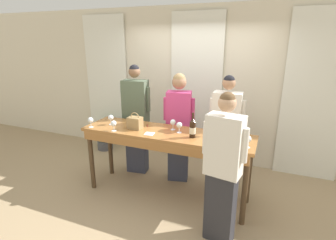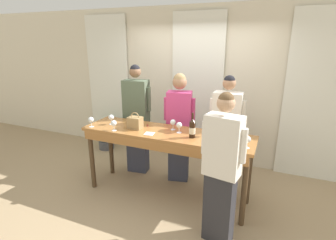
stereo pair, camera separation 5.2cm
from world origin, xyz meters
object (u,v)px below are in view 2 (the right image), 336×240
potted_plant (106,133)px  wine_glass_center_right (173,122)px  wine_glass_front_mid (91,120)px  host_pouring (222,170)px  wine_glass_center_mid (206,129)px  wine_glass_center_left (114,123)px  wine_bottle (192,128)px  guest_pink_top (179,127)px  guest_cream_sweater (226,134)px  tasting_bar (165,141)px  handbag (135,122)px  wine_glass_front_left (179,125)px  wine_glass_back_left (247,140)px  guest_olive_jacket (137,119)px  wine_glass_front_right (111,118)px

potted_plant → wine_glass_center_right: bearing=-27.1°
wine_glass_front_mid → wine_glass_center_right: bearing=17.2°
host_pouring → wine_glass_center_mid: bearing=118.9°
wine_glass_center_right → host_pouring: size_ratio=0.09×
wine_glass_center_left → wine_bottle: bearing=8.9°
guest_pink_top → guest_cream_sweater: guest_cream_sweater is taller
tasting_bar → wine_glass_center_mid: (0.55, 0.06, 0.23)m
wine_bottle → handbag: size_ratio=1.38×
wine_glass_center_mid → handbag: bearing=-175.6°
wine_glass_front_mid → host_pouring: size_ratio=0.09×
guest_pink_top → host_pouring: bearing=-51.1°
wine_glass_front_left → guest_pink_top: (-0.18, 0.48, -0.19)m
wine_glass_back_left → guest_pink_top: 1.30m
wine_glass_back_left → host_pouring: (-0.20, -0.45, -0.21)m
tasting_bar → wine_glass_center_left: size_ratio=16.03×
wine_glass_front_left → host_pouring: bearing=-41.4°
wine_bottle → wine_glass_center_right: size_ratio=2.21×
wine_bottle → guest_pink_top: bearing=124.3°
wine_glass_front_mid → potted_plant: 1.72m
wine_bottle → wine_glass_center_left: (-1.09, -0.17, -0.02)m
guest_olive_jacket → host_pouring: guest_olive_jacket is taller
wine_glass_center_right → wine_glass_front_right: bearing=-171.7°
wine_glass_front_right → wine_glass_center_right: bearing=8.3°
wine_glass_center_left → tasting_bar: bearing=17.7°
wine_glass_back_left → guest_pink_top: (-1.10, 0.67, -0.19)m
wine_glass_back_left → wine_glass_front_left: bearing=168.6°
guest_cream_sweater → wine_bottle: bearing=-119.5°
potted_plant → guest_olive_jacket: bearing=-28.0°
wine_glass_front_mid → guest_pink_top: guest_pink_top is taller
guest_cream_sweater → host_pouring: (0.17, -1.12, 0.00)m
wine_glass_front_left → wine_glass_center_right: bearing=145.5°
guest_cream_sweater → wine_glass_back_left: bearing=-61.0°
wine_glass_front_left → guest_olive_jacket: size_ratio=0.08×
wine_glass_front_mid → wine_glass_front_right: 0.29m
wine_glass_center_right → guest_olive_jacket: (-0.81, 0.39, -0.16)m
handbag → wine_glass_front_mid: (-0.62, -0.19, 0.02)m
wine_bottle → wine_glass_front_left: (-0.22, 0.10, -0.02)m
guest_cream_sweater → potted_plant: 2.71m
wine_glass_center_left → guest_cream_sweater: 1.62m
wine_glass_front_mid → wine_glass_center_mid: 1.66m
tasting_bar → guest_pink_top: bearing=89.8°
wine_bottle → guest_cream_sweater: (0.33, 0.59, -0.23)m
tasting_bar → wine_glass_center_right: (0.05, 0.14, 0.23)m
wine_bottle → wine_glass_front_right: wine_bottle is taller
wine_glass_center_left → wine_glass_center_mid: bearing=12.7°
wine_glass_front_left → guest_cream_sweater: (0.55, 0.48, -0.21)m
wine_glass_front_mid → wine_glass_center_left: bearing=-1.3°
wine_glass_front_right → guest_pink_top: (0.89, 0.53, -0.19)m
wine_glass_front_left → wine_glass_back_left: bearing=-11.4°
handbag → wine_glass_front_mid: size_ratio=1.60×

